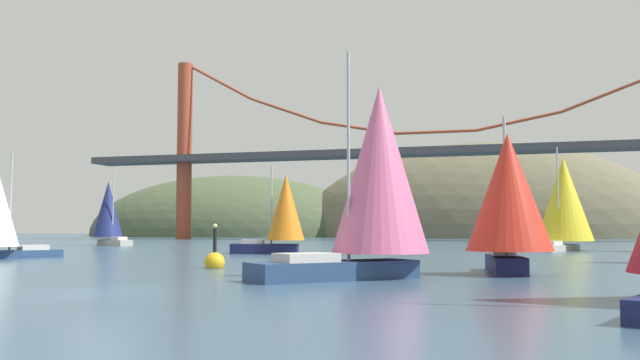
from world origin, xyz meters
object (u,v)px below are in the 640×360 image
(sailboat_scarlet_sail, at_px, (508,198))
(sailboat_navy_sail, at_px, (108,212))
(sailboat_orange_sail, at_px, (283,212))
(channel_buoy, at_px, (215,261))
(sailboat_pink_spinnaker, at_px, (375,177))
(sailboat_yellow_sail, at_px, (564,201))

(sailboat_scarlet_sail, bearing_deg, sailboat_navy_sail, 140.01)
(sailboat_scarlet_sail, height_order, sailboat_orange_sail, sailboat_scarlet_sail)
(sailboat_orange_sail, xyz_separation_m, channel_buoy, (3.06, -19.71, -3.05))
(sailboat_scarlet_sail, bearing_deg, sailboat_pink_spinnaker, -147.92)
(sailboat_yellow_sail, relative_size, sailboat_scarlet_sail, 1.29)
(sailboat_yellow_sail, height_order, sailboat_scarlet_sail, sailboat_yellow_sail)
(sailboat_scarlet_sail, distance_m, sailboat_pink_spinnaker, 6.61)
(sailboat_orange_sail, xyz_separation_m, sailboat_navy_sail, (-29.35, 19.25, 0.66))
(sailboat_yellow_sail, height_order, sailboat_navy_sail, sailboat_yellow_sail)
(sailboat_navy_sail, bearing_deg, sailboat_scarlet_sail, -39.99)
(sailboat_pink_spinnaker, bearing_deg, channel_buoy, 154.80)
(sailboat_yellow_sail, xyz_separation_m, channel_buoy, (-19.86, -34.92, -4.34))
(sailboat_pink_spinnaker, distance_m, sailboat_navy_sail, 60.71)
(channel_buoy, bearing_deg, sailboat_yellow_sail, 60.37)
(sailboat_yellow_sail, distance_m, sailboat_navy_sail, 52.43)
(sailboat_pink_spinnaker, height_order, channel_buoy, sailboat_pink_spinnaker)
(sailboat_navy_sail, bearing_deg, channel_buoy, -50.24)
(sailboat_navy_sail, bearing_deg, sailboat_pink_spinnaker, -45.89)
(sailboat_orange_sail, bearing_deg, sailboat_pink_spinnaker, -62.06)
(sailboat_yellow_sail, relative_size, sailboat_navy_sail, 1.08)
(channel_buoy, bearing_deg, sailboat_navy_sail, 129.76)
(sailboat_yellow_sail, distance_m, channel_buoy, 40.41)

